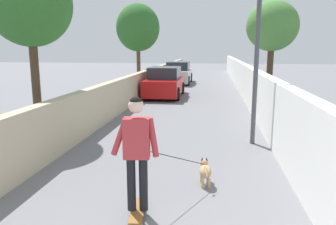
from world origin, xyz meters
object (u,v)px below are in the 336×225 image
object	(u,v)px
skateboard	(138,211)
car_far	(178,73)
tree_right_mid	(272,27)
dog	(205,171)
car_near	(165,83)
person_skateboarder	(137,145)
tree_left_near	(138,28)
tree_left_far	(30,5)
lamp_post	(258,29)

from	to	relation	value
skateboard	car_far	world-z (taller)	car_far
tree_right_mid	dog	size ratio (longest dim) A/B	2.84
skateboard	car_near	size ratio (longest dim) A/B	0.21
tree_right_mid	car_near	bearing A→B (deg)	65.09
person_skateboarder	tree_right_mid	bearing A→B (deg)	-19.02
tree_left_near	skateboard	world-z (taller)	tree_left_near
tree_left_far	car_near	xyz separation A→B (m)	(7.77, -2.69, -2.97)
tree_right_mid	tree_left_far	size ratio (longest dim) A/B	0.91
lamp_post	tree_right_mid	bearing A→B (deg)	-12.51
tree_right_mid	person_skateboarder	xyz separation A→B (m)	(-10.04, 3.46, -2.27)
lamp_post	dog	xyz separation A→B (m)	(-2.87, 1.18, -2.68)
tree_left_near	person_skateboarder	bearing A→B (deg)	-167.17
tree_left_near	person_skateboarder	world-z (taller)	tree_left_near
tree_left_far	car_near	bearing A→B (deg)	-19.11
car_far	tree_right_mid	bearing A→B (deg)	-151.54
dog	skateboard	bearing A→B (deg)	142.39
tree_left_near	tree_left_far	world-z (taller)	tree_left_near
lamp_post	dog	world-z (taller)	lamp_post
tree_left_far	tree_left_near	bearing A→B (deg)	-2.29
tree_right_mid	tree_left_far	bearing A→B (deg)	125.98
tree_left_far	lamp_post	world-z (taller)	tree_left_far
car_far	car_near	bearing A→B (deg)	-180.00
person_skateboarder	tree_left_near	bearing A→B (deg)	12.83
lamp_post	person_skateboarder	size ratio (longest dim) A/B	2.50
lamp_post	person_skateboarder	xyz separation A→B (m)	(-4.14, 2.15, -1.86)
tree_left_near	tree_left_far	distance (m)	11.51
tree_right_mid	car_far	distance (m)	10.59
tree_right_mid	person_skateboarder	world-z (taller)	tree_right_mid
car_near	car_far	size ratio (longest dim) A/B	0.92
tree_left_far	car_far	size ratio (longest dim) A/B	1.14
tree_right_mid	skateboard	world-z (taller)	tree_right_mid
tree_left_near	lamp_post	bearing A→B (deg)	-154.00
dog	car_far	size ratio (longest dim) A/B	0.37
lamp_post	skateboard	bearing A→B (deg)	152.53
tree_right_mid	lamp_post	distance (m)	6.06
car_far	tree_left_near	bearing A→B (deg)	143.47
skateboard	person_skateboarder	world-z (taller)	person_skateboarder
lamp_post	car_near	size ratio (longest dim) A/B	1.10
lamp_post	car_near	xyz separation A→B (m)	(8.17, 3.57, -2.25)
tree_left_near	lamp_post	distance (m)	13.27
person_skateboarder	lamp_post	bearing A→B (deg)	-27.47
tree_left_far	dog	xyz separation A→B (m)	(-3.28, -5.09, -3.41)
skateboard	car_far	xyz separation A→B (m)	(19.05, 1.42, 0.65)
tree_right_mid	car_far	xyz separation A→B (m)	(9.01, 4.88, -2.65)
tree_left_far	skateboard	size ratio (longest dim) A/B	6.00
person_skateboarder	car_near	size ratio (longest dim) A/B	0.44
skateboard	tree_left_near	bearing A→B (deg)	12.83
car_near	tree_left_near	bearing A→B (deg)	30.88
skateboard	car_near	xyz separation A→B (m)	(12.31, 1.42, 0.65)
tree_left_far	tree_right_mid	bearing A→B (deg)	-54.02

